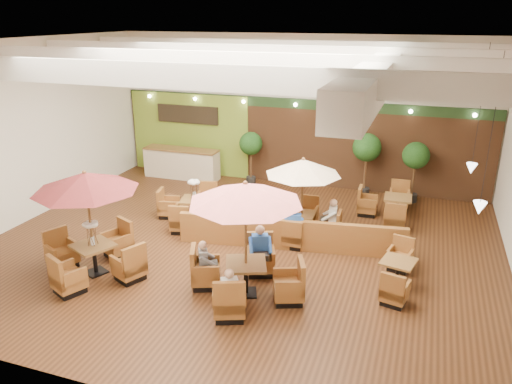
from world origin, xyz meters
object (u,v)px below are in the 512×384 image
at_px(table_0, 88,205).
at_px(topiary_1, 367,150).
at_px(service_counter, 182,163).
at_px(diner_4, 331,215).
at_px(topiary_0, 251,146).
at_px(booth_divider, 290,235).
at_px(table_4, 397,274).
at_px(table_5, 388,207).
at_px(table_3, 188,206).
at_px(topiary_2, 416,158).
at_px(diner_3, 294,222).
at_px(diner_0, 229,287).
at_px(diner_1, 260,246).
at_px(table_1, 246,219).
at_px(table_2, 303,182).
at_px(diner_2, 205,259).

distance_m(table_0, topiary_1, 9.65).
relative_size(service_counter, diner_4, 3.87).
relative_size(topiary_0, topiary_1, 0.88).
xyz_separation_m(booth_divider, table_4, (2.94, -1.05, -0.11)).
height_order(table_4, table_5, table_5).
xyz_separation_m(table_3, topiary_1, (4.94, 3.99, 1.25)).
bearing_deg(table_3, topiary_2, 18.08).
xyz_separation_m(booth_divider, diner_3, (0.06, 0.16, 0.32)).
distance_m(topiary_1, diner_0, 8.79).
distance_m(table_5, topiary_0, 5.66).
height_order(booth_divider, diner_4, diner_4).
xyz_separation_m(table_0, topiary_1, (5.59, 7.87, -0.12)).
relative_size(diner_1, diner_3, 1.04).
bearing_deg(diner_3, table_0, -154.54).
xyz_separation_m(table_1, topiary_2, (3.32, 7.55, -0.31)).
height_order(booth_divider, table_3, table_3).
relative_size(table_0, diner_4, 3.67).
bearing_deg(diner_4, diner_0, 157.77).
bearing_deg(table_5, diner_4, -124.66).
bearing_deg(diner_3, diner_4, 35.08).
xyz_separation_m(service_counter, diner_3, (5.81, -4.61, 0.17)).
xyz_separation_m(topiary_1, diner_1, (-1.68, -6.54, -0.93)).
xyz_separation_m(diner_3, diner_4, (0.86, 0.86, -0.01)).
xyz_separation_m(booth_divider, diner_1, (-0.34, -1.56, 0.33)).
height_order(topiary_0, diner_3, topiary_0).
bearing_deg(topiary_2, table_2, -126.54).
xyz_separation_m(table_5, topiary_2, (0.64, 1.74, 1.22)).
bearing_deg(booth_divider, diner_4, 39.58).
xyz_separation_m(table_1, topiary_0, (-2.59, 7.55, -0.38)).
bearing_deg(booth_divider, diner_2, -126.22).
xyz_separation_m(table_3, table_5, (5.93, 2.26, -0.10)).
xyz_separation_m(table_2, diner_3, (0.00, -0.86, -0.88)).
distance_m(table_1, table_2, 3.64).
relative_size(booth_divider, topiary_0, 3.12).
xyz_separation_m(table_4, diner_2, (-4.29, -1.53, 0.41)).
height_order(topiary_1, diner_2, topiary_1).
bearing_deg(table_5, diner_2, -124.33).
bearing_deg(topiary_2, diner_4, -117.58).
distance_m(service_counter, table_4, 10.46).
bearing_deg(diner_1, booth_divider, -126.37).
xyz_separation_m(table_5, diner_3, (-2.28, -3.07, 0.41)).
xyz_separation_m(table_2, topiary_2, (2.92, 3.95, -0.06)).
bearing_deg(topiary_1, booth_divider, -105.11).
bearing_deg(diner_3, topiary_2, 48.78).
distance_m(service_counter, table_3, 4.37).
relative_size(table_3, diner_0, 3.55).
bearing_deg(diner_3, table_2, 80.08).
relative_size(diner_2, diner_4, 0.94).
relative_size(booth_divider, table_2, 2.64).
bearing_deg(table_4, diner_3, 169.62).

